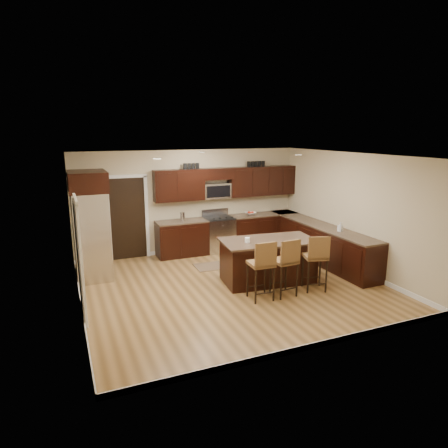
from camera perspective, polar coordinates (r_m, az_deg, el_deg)
name	(u,v)px	position (r m, az deg, el deg)	size (l,w,h in m)	color
floor	(232,286)	(8.47, 1.19, -8.81)	(6.00, 6.00, 0.00)	olive
ceiling	(233,156)	(7.87, 1.29, 9.74)	(6.00, 6.00, 0.00)	silver
wall_back	(191,202)	(10.59, -4.81, 3.21)	(6.00, 6.00, 0.00)	#C6B68F
wall_left	(75,238)	(7.41, -20.50, -1.90)	(5.50, 5.50, 0.00)	#C6B68F
wall_right	(352,212)	(9.65, 17.75, 1.66)	(5.50, 5.50, 0.00)	#C6B68F
base_cabinets	(277,239)	(10.38, 7.60, -2.09)	(4.02, 3.96, 0.92)	black
upper_cabinets	(229,182)	(10.73, 0.75, 6.04)	(4.00, 0.33, 0.80)	black
range	(219,234)	(10.72, -0.77, -1.41)	(0.76, 0.64, 1.11)	silver
microwave	(216,191)	(10.64, -1.10, 4.78)	(0.76, 0.31, 0.40)	silver
doorway	(128,219)	(10.26, -13.55, 0.75)	(0.85, 0.03, 2.06)	black
pantry_door	(79,261)	(7.21, -20.02, -4.99)	(0.03, 0.80, 2.04)	white
letter_decor	(224,165)	(10.62, 0.04, 8.43)	(2.20, 0.03, 0.15)	black
island	(268,262)	(8.64, 6.30, -5.40)	(2.10, 1.26, 0.92)	black
stool_left	(263,264)	(7.57, 5.53, -5.66)	(0.46, 0.46, 1.18)	brown
stool_mid	(286,261)	(7.82, 8.89, -5.20)	(0.46, 0.46, 1.16)	brown
stool_right	(316,256)	(8.19, 13.05, -4.53)	(0.54, 0.54, 1.17)	brown
refrigerator	(91,225)	(9.07, -18.52, -0.07)	(0.79, 1.02, 2.35)	silver
floor_mat	(214,266)	(9.65, -1.37, -5.99)	(0.93, 0.62, 0.01)	brown
fruit_bowl	(251,213)	(10.99, 3.83, 1.52)	(0.30, 0.30, 0.07)	silver
soap_bottle	(340,227)	(9.52, 16.27, -0.38)	(0.10, 0.10, 0.21)	#B2B2B2
canister_tall	(182,217)	(10.27, -5.97, 1.07)	(0.12, 0.12, 0.22)	silver
canister_short	(182,218)	(10.28, -5.98, 0.90)	(0.11, 0.11, 0.16)	silver
island_jar	(247,240)	(8.26, 3.35, -2.30)	(0.10, 0.10, 0.10)	white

